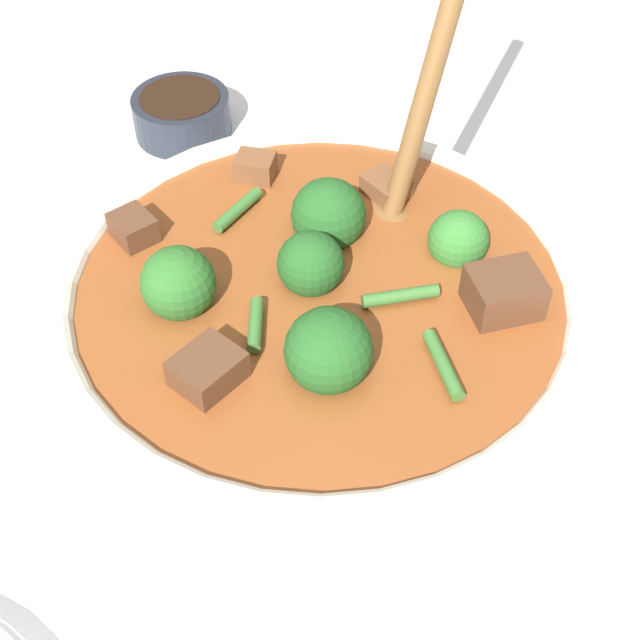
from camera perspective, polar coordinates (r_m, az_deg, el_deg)
ground_plane at (r=0.53m, az=0.00°, el=-4.24°), size 4.00×4.00×0.00m
stew_bowl at (r=0.49m, az=0.02°, el=-0.42°), size 0.29×0.30×0.26m
condiment_bowl at (r=0.72m, az=-8.85°, el=12.98°), size 0.08×0.08×0.03m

